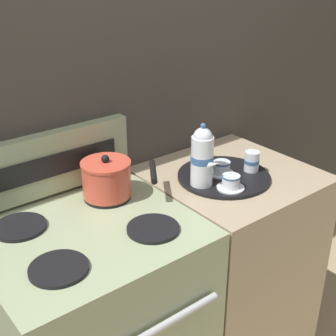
{
  "coord_description": "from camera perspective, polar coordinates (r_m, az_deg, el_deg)",
  "views": [
    {
      "loc": [
        -0.89,
        -1.15,
        1.72
      ],
      "look_at": [
        0.07,
        0.06,
        0.99
      ],
      "focal_mm": 50.0,
      "sensor_mm": 36.0,
      "label": 1
    }
  ],
  "objects": [
    {
      "name": "wall_back",
      "position": [
        1.83,
        -6.92,
        5.42
      ],
      "size": [
        6.0,
        0.05,
        2.2
      ],
      "color": "#423D38",
      "rests_on": "ground"
    },
    {
      "name": "stove",
      "position": [
        1.8,
        -8.79,
        -19.52
      ],
      "size": [
        0.68,
        0.63,
        0.92
      ],
      "color": "#9EAD84",
      "rests_on": "ground"
    },
    {
      "name": "control_panel",
      "position": [
        1.69,
        -14.87,
        0.37
      ],
      "size": [
        0.67,
        0.05,
        0.22
      ],
      "color": "#9EAD84",
      "rests_on": "stove"
    },
    {
      "name": "side_counter",
      "position": [
        2.11,
        7.07,
        -11.74
      ],
      "size": [
        0.61,
        0.6,
        0.91
      ],
      "color": "tan",
      "rests_on": "ground"
    },
    {
      "name": "saucepan",
      "position": [
        1.66,
        -7.4,
        -1.25
      ],
      "size": [
        0.28,
        0.25,
        0.15
      ],
      "color": "#D14C38",
      "rests_on": "stove"
    },
    {
      "name": "serving_tray",
      "position": [
        1.83,
        6.81,
        -1.02
      ],
      "size": [
        0.36,
        0.36,
        0.01
      ],
      "color": "black",
      "rests_on": "side_counter"
    },
    {
      "name": "teapot",
      "position": [
        1.69,
        4.21,
        1.42
      ],
      "size": [
        0.08,
        0.13,
        0.24
      ],
      "color": "silver",
      "rests_on": "serving_tray"
    },
    {
      "name": "teacup_left",
      "position": [
        1.82,
        6.45,
        0.06
      ],
      "size": [
        0.1,
        0.1,
        0.05
      ],
      "color": "silver",
      "rests_on": "serving_tray"
    },
    {
      "name": "teacup_right",
      "position": [
        1.71,
        7.67,
        -1.72
      ],
      "size": [
        0.1,
        0.1,
        0.05
      ],
      "color": "silver",
      "rests_on": "serving_tray"
    },
    {
      "name": "creamer_jug",
      "position": [
        1.86,
        10.17,
        0.83
      ],
      "size": [
        0.06,
        0.06,
        0.08
      ],
      "color": "silver",
      "rests_on": "serving_tray"
    }
  ]
}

